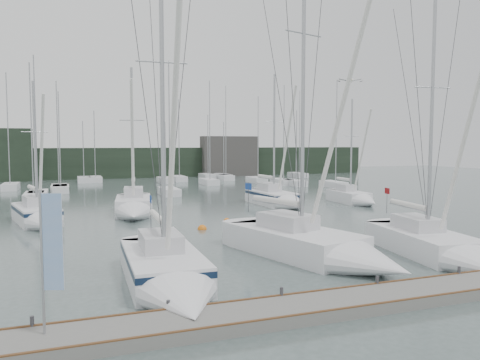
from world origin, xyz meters
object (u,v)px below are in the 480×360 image
Objects in this scene: sailboat_near_right at (448,251)px; buoy_c at (53,232)px; sailboat_mid_b at (134,208)px; buoy_a at (202,229)px; dock_banner at (49,250)px; buoy_b at (227,221)px; sailboat_mid_d at (280,200)px; sailboat_mid_e at (356,199)px; sailboat_near_left at (170,277)px; sailboat_mid_a at (40,217)px; sailboat_near_center at (328,250)px.

sailboat_near_right reaches higher than buoy_c.
sailboat_mid_b reaches higher than buoy_a.
buoy_b is at bearing 76.15° from dock_banner.
sailboat_mid_b is 13.35m from sailboat_mid_d.
buoy_c reaches higher than buoy_b.
buoy_b is at bearing 0.59° from buoy_c.
sailboat_mid_e is at bearing 23.98° from buoy_a.
sailboat_near_left is at bearing -127.81° from sailboat_mid_d.
sailboat_near_right is at bearing -54.87° from buoy_a.
sailboat_mid_b is (1.18, 19.70, 0.02)m from sailboat_near_left.
sailboat_mid_a is 6.97m from sailboat_mid_b.
sailboat_near_left is at bearing -110.82° from buoy_a.
sailboat_mid_e is at bearing 11.09° from buoy_c.
sailboat_near_left reaches higher than sailboat_mid_b.
sailboat_mid_b is at bearing 94.29° from sailboat_near_center.
sailboat_near_right is at bearing -50.57° from sailboat_mid_b.
sailboat_near_right reaches higher than sailboat_mid_d.
sailboat_mid_e is 18.84m from buoy_a.
sailboat_near_center is 22.95m from sailboat_mid_e.
sailboat_mid_e is (20.74, 0.36, -0.11)m from sailboat_mid_b.
buoy_b is (12.81, -2.73, -0.59)m from sailboat_mid_a.
dock_banner is at bearing -172.22° from sailboat_near_center.
sailboat_mid_e is 27.05m from buoy_c.
buoy_c is at bearing 165.28° from buoy_a.
sailboat_near_left reaches higher than buoy_c.
sailboat_near_right is at bearing 1.38° from sailboat_near_left.
sailboat_mid_e is (7.47, -1.02, -0.10)m from sailboat_mid_d.
sailboat_mid_b reaches higher than dock_banner.
sailboat_mid_a is at bearing 152.54° from buoy_a.
dock_banner is (-8.83, -16.07, 2.79)m from buoy_a.
dock_banner is at bearing -130.25° from sailboat_mid_d.
sailboat_near_left is 16.69m from buoy_b.
sailboat_mid_e is at bearing 44.06° from sailboat_near_left.
buoy_a is 18.55m from dock_banner.
sailboat_mid_a is 18.30× the size of buoy_c.
sailboat_near_left reaches higher than buoy_b.
sailboat_mid_d reaches higher than buoy_c.
sailboat_near_right is (13.48, -0.05, -0.06)m from sailboat_near_left.
sailboat_near_center is 11.10m from buoy_a.
sailboat_mid_a is 22.89× the size of buoy_b.
buoy_c is (0.87, -2.85, -0.59)m from sailboat_mid_a.
sailboat_near_left is 1.04× the size of sailboat_near_right.
buoy_c is at bearing -86.37° from sailboat_mid_a.
sailboat_near_center reaches higher than sailboat_mid_d.
sailboat_mid_e is 22.43× the size of buoy_b.
dock_banner is (-4.11, -3.66, 2.18)m from sailboat_near_left.
sailboat_near_right reaches higher than sailboat_mid_a.
sailboat_near_right is at bearing -96.01° from sailboat_mid_d.
buoy_a is at bearing -40.87° from sailboat_mid_a.
sailboat_mid_d is (14.46, 21.09, 0.01)m from sailboat_near_left.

